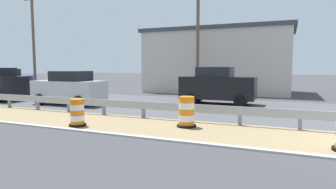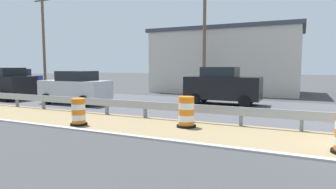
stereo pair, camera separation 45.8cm
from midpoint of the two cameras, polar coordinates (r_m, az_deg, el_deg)
traffic_barrel_close at (r=10.37m, az=4.95°, el=-3.76°), size 0.71×0.71×1.11m
traffic_barrel_mid at (r=11.12m, az=-16.32°, el=-3.62°), size 0.63×0.63×1.00m
car_lead_near_lane at (r=17.50m, az=-17.29°, el=1.34°), size 2.02×4.18×1.94m
car_mid_far_lane at (r=27.31m, az=-27.56°, el=2.45°), size 2.15×4.04×2.01m
car_distant_b at (r=21.88m, az=-29.31°, el=1.91°), size 2.14×4.12×2.13m
car_distant_c at (r=16.87m, az=11.58°, el=1.71°), size 2.02×4.27×2.17m
roadside_shop_near at (r=25.32m, az=12.11°, el=6.56°), size 6.76×12.19×5.35m
utility_pole_near at (r=21.47m, az=7.89°, el=10.87°), size 0.24×1.80×8.07m
utility_pole_mid at (r=29.16m, az=-23.17°, el=9.72°), size 0.24×1.80×8.74m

